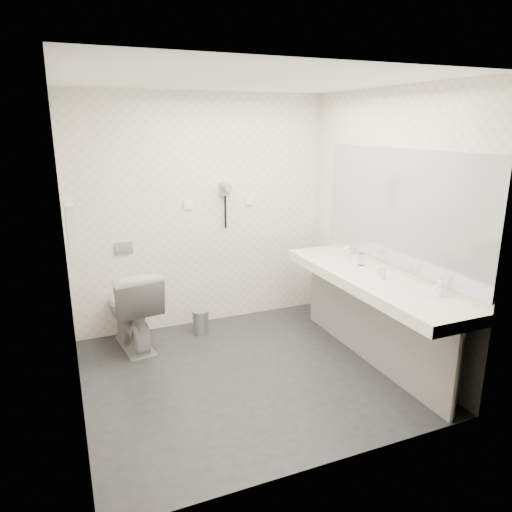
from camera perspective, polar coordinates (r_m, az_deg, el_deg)
name	(u,v)px	position (r m, az deg, el deg)	size (l,w,h in m)	color
floor	(247,373)	(4.41, -1.08, -13.96)	(2.80, 2.80, 0.00)	#27272B
ceiling	(245,80)	(3.85, -1.28, 20.44)	(2.80, 2.80, 0.00)	white
wall_back	(202,213)	(5.15, -6.51, 5.16)	(2.80, 2.80, 0.00)	white
wall_front	(327,287)	(2.82, 8.58, -3.72)	(2.80, 2.80, 0.00)	white
wall_left	(67,257)	(3.69, -21.85, -0.09)	(2.60, 2.60, 0.00)	white
wall_right	(384,226)	(4.63, 15.19, 3.53)	(2.60, 2.60, 0.00)	white
vanity_counter	(370,281)	(4.43, 13.52, -2.93)	(0.55, 2.20, 0.10)	white
vanity_panel	(369,324)	(4.59, 13.44, -7.92)	(0.03, 2.15, 0.75)	gray
vanity_post_near	(456,375)	(3.92, 22.93, -13.11)	(0.06, 0.06, 0.75)	silver
vanity_post_far	(316,289)	(5.42, 7.27, -3.93)	(0.06, 0.06, 0.75)	silver
mirror	(399,208)	(4.43, 16.79, 5.52)	(0.02, 2.20, 1.05)	#B2BCC6
basin_near	(419,301)	(3.95, 19.08, -5.15)	(0.40, 0.31, 0.05)	white
basin_far	(332,259)	(4.93, 9.14, -0.36)	(0.40, 0.31, 0.05)	white
faucet_near	(440,287)	(4.05, 21.27, -3.51)	(0.04, 0.04, 0.15)	silver
faucet_far	(349,249)	(5.01, 11.09, 0.86)	(0.04, 0.04, 0.15)	silver
soap_bottle_a	(380,270)	(4.41, 14.75, -1.70)	(0.05, 0.05, 0.10)	beige
soap_bottle_c	(383,273)	(4.34, 15.07, -1.94)	(0.04, 0.04, 0.12)	beige
glass_left	(362,259)	(4.71, 12.59, -0.38)	(0.07, 0.07, 0.12)	silver
toilet	(132,308)	(4.89, -14.74, -6.12)	(0.46, 0.81, 0.82)	white
flush_plate	(123,248)	(5.04, -15.67, 0.93)	(0.18, 0.02, 0.12)	#B2B5BA
pedal_bin	(201,323)	(5.16, -6.69, -7.96)	(0.17, 0.17, 0.24)	#B2B5BA
bin_lid	(200,311)	(5.11, -6.73, -6.63)	(0.17, 0.17, 0.01)	#B2B5BA
towel_rail	(67,204)	(4.17, -21.79, 5.86)	(0.02, 0.02, 0.62)	silver
towel_near	(72,234)	(4.07, -21.28, 2.53)	(0.07, 0.24, 0.48)	silver
towel_far	(71,227)	(4.34, -21.42, 3.29)	(0.07, 0.24, 0.48)	silver
dryer_cradle	(225,189)	(5.16, -3.81, 8.05)	(0.10, 0.04, 0.14)	gray
dryer_barrel	(227,187)	(5.09, -3.56, 8.29)	(0.08, 0.08, 0.14)	gray
dryer_cord	(225,212)	(5.18, -3.71, 5.29)	(0.02, 0.02, 0.35)	black
switch_plate_a	(188,205)	(5.08, -8.14, 6.10)	(0.09, 0.02, 0.09)	white
switch_plate_b	(250,201)	(5.30, -0.76, 6.65)	(0.09, 0.02, 0.09)	white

